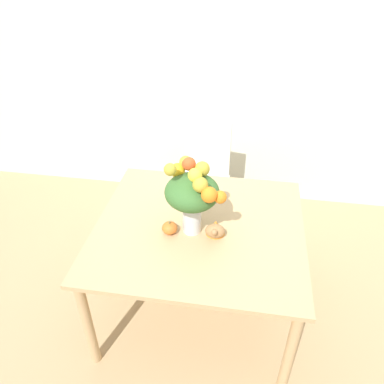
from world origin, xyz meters
name	(u,v)px	position (x,y,z in m)	size (l,w,h in m)	color
ground_plane	(198,304)	(0.00, 0.00, 0.00)	(12.00, 12.00, 0.00)	tan
wall_back	(225,59)	(0.00, 1.50, 1.35)	(8.00, 0.06, 2.70)	silver
dining_table	(199,236)	(0.00, 0.00, 0.67)	(1.28, 1.17, 0.75)	tan
flower_vase	(192,193)	(-0.04, -0.05, 1.03)	(0.36, 0.32, 0.48)	silver
pumpkin	(170,228)	(-0.17, -0.09, 0.79)	(0.09, 0.09, 0.09)	orange
turkey_figurine	(215,229)	(0.11, -0.07, 0.80)	(0.12, 0.16, 0.10)	#A87A4C
dining_chair_near_window	(203,177)	(-0.10, 0.94, 0.50)	(0.46, 0.46, 0.97)	silver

